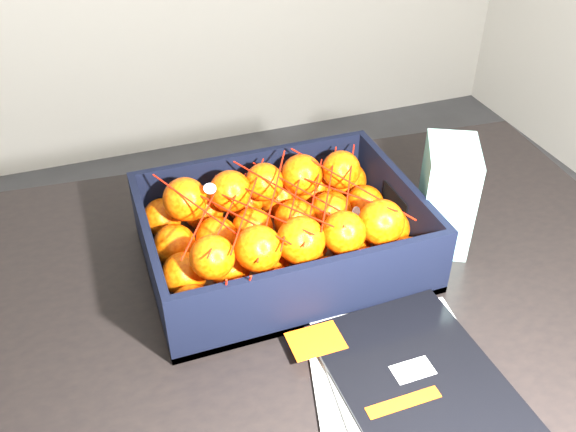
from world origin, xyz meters
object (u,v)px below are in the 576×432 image
object	(u,v)px
magazine_stack	(409,386)
produce_crate	(282,242)
table	(302,327)
retail_carton	(447,195)

from	to	relation	value
magazine_stack	produce_crate	world-z (taller)	produce_crate
table	magazine_stack	bearing A→B (deg)	-76.27
magazine_stack	produce_crate	size ratio (longest dim) A/B	0.75
retail_carton	magazine_stack	bearing A→B (deg)	-100.35
table	magazine_stack	distance (m)	0.27
table	retail_carton	size ratio (longest dim) A/B	7.02
produce_crate	retail_carton	world-z (taller)	retail_carton
magazine_stack	table	bearing A→B (deg)	103.73
magazine_stack	retail_carton	distance (m)	0.35
table	produce_crate	bearing A→B (deg)	99.73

